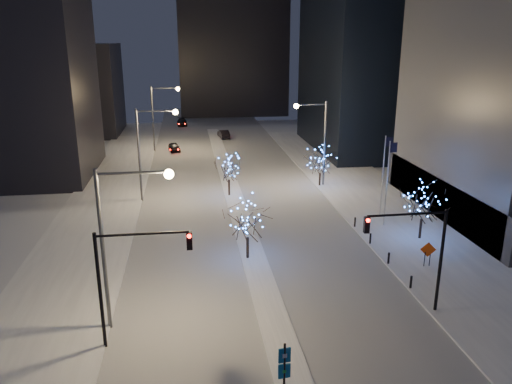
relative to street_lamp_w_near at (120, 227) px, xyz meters
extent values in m
plane|color=silver|center=(8.94, -2.00, -6.50)|extent=(160.00, 160.00, 0.00)
cube|color=#A8ACB7|center=(8.94, 33.00, -6.49)|extent=(20.00, 130.00, 0.02)
cube|color=white|center=(8.94, 28.00, -6.42)|extent=(2.00, 80.00, 0.15)
cube|color=white|center=(23.94, 18.00, -6.42)|extent=(10.00, 90.00, 0.15)
cube|color=white|center=(-5.06, 18.00, -6.42)|extent=(8.00, 90.00, 0.15)
cube|color=black|center=(-17.06, 68.00, 1.50)|extent=(18.00, 16.00, 16.00)
cube|color=black|center=(14.94, 90.00, 14.50)|extent=(24.00, 14.00, 42.00)
cylinder|color=#595E66|center=(-1.06, 0.00, -1.50)|extent=(0.24, 0.24, 10.00)
cylinder|color=#595E66|center=(0.94, 0.00, 3.20)|extent=(4.00, 0.16, 0.16)
sphere|color=#FFC27F|center=(2.94, 0.00, 3.05)|extent=(0.56, 0.56, 0.56)
cylinder|color=#595E66|center=(-1.06, 25.00, -1.50)|extent=(0.24, 0.24, 10.00)
cylinder|color=#595E66|center=(0.94, 25.00, 3.20)|extent=(4.00, 0.16, 0.16)
sphere|color=#FFC27F|center=(2.94, 25.00, 3.05)|extent=(0.56, 0.56, 0.56)
cylinder|color=#595E66|center=(-1.06, 50.00, -1.50)|extent=(0.24, 0.24, 10.00)
cylinder|color=#595E66|center=(0.94, 50.00, 3.20)|extent=(4.00, 0.16, 0.16)
sphere|color=#FFC27F|center=(2.94, 50.00, 3.05)|extent=(0.56, 0.56, 0.56)
cylinder|color=#595E66|center=(19.94, 28.00, -1.50)|extent=(0.24, 0.24, 10.00)
cylinder|color=#595E66|center=(18.19, 28.00, 3.20)|extent=(3.50, 0.16, 0.16)
sphere|color=#FFC27F|center=(16.44, 28.00, 3.05)|extent=(0.56, 0.56, 0.56)
cylinder|color=black|center=(-1.06, -2.00, -3.00)|extent=(0.20, 0.20, 7.00)
cylinder|color=black|center=(1.44, -2.00, 0.30)|extent=(5.00, 0.14, 0.14)
cube|color=black|center=(3.94, -2.00, -0.25)|extent=(0.32, 0.28, 1.00)
sphere|color=#FF0C05|center=(3.94, -2.18, 0.10)|extent=(0.22, 0.22, 0.22)
cylinder|color=black|center=(19.44, -1.00, -3.00)|extent=(0.20, 0.20, 7.00)
cylinder|color=black|center=(16.94, -1.00, 0.30)|extent=(5.00, 0.14, 0.14)
cube|color=black|center=(14.44, -1.00, -0.25)|extent=(0.32, 0.28, 1.00)
sphere|color=#FF0C05|center=(14.44, -1.18, 0.10)|extent=(0.22, 0.22, 0.22)
cylinder|color=silver|center=(21.94, 14.00, -2.35)|extent=(0.10, 0.10, 8.00)
cube|color=black|center=(22.29, 14.00, 1.05)|extent=(0.70, 0.03, 0.90)
cylinder|color=silver|center=(22.54, 16.50, -2.35)|extent=(0.10, 0.10, 8.00)
cube|color=black|center=(22.89, 16.50, 1.05)|extent=(0.70, 0.03, 0.90)
cylinder|color=black|center=(19.14, 2.00, -5.90)|extent=(0.16, 0.16, 0.90)
cylinder|color=black|center=(19.14, 6.00, -5.90)|extent=(0.16, 0.16, 0.90)
cylinder|color=black|center=(19.14, 10.00, -5.90)|extent=(0.16, 0.16, 0.90)
cylinder|color=black|center=(19.14, 14.00, -5.90)|extent=(0.16, 0.16, 0.90)
imported|color=black|center=(1.98, 49.69, -5.84)|extent=(2.14, 4.05, 1.31)
imported|color=black|center=(10.44, 59.41, -5.78)|extent=(2.07, 4.53, 1.44)
imported|color=black|center=(3.14, 73.70, -5.82)|extent=(2.10, 4.76, 1.36)
cylinder|color=black|center=(8.44, 8.61, -5.49)|extent=(0.22, 0.22, 1.72)
cylinder|color=black|center=(8.44, 25.38, -5.47)|extent=(0.22, 0.22, 1.77)
cylinder|color=black|center=(23.87, 10.57, -5.48)|extent=(0.22, 0.22, 1.75)
cylinder|color=black|center=(19.44, 27.74, -5.62)|extent=(0.22, 0.22, 1.47)
cylinder|color=black|center=(8.15, -8.00, -4.83)|extent=(0.11, 0.11, 3.35)
cube|color=#0E589C|center=(8.15, -8.00, -3.77)|extent=(0.60, 0.15, 0.77)
cube|color=#0E589C|center=(8.15, -8.00, -4.63)|extent=(0.60, 0.15, 0.77)
cylinder|color=black|center=(21.66, 5.15, -5.77)|extent=(0.06, 0.06, 1.17)
cylinder|color=black|center=(22.08, 5.15, -5.77)|extent=(0.06, 0.06, 1.17)
cube|color=#F84F0D|center=(21.87, 5.15, -4.97)|extent=(1.18, 0.30, 1.20)
camera|label=1|loc=(4.06, -27.60, 10.39)|focal=35.00mm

